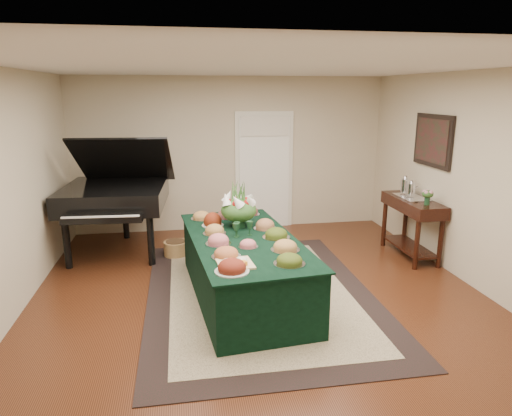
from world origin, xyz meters
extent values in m
plane|color=black|center=(0.00, 0.00, 0.00)|extent=(6.00, 6.00, 0.00)
cube|color=black|center=(0.01, 0.09, 0.01)|extent=(2.74, 3.83, 0.01)
cube|color=beige|center=(0.01, 0.09, 0.01)|extent=(2.19, 3.28, 0.01)
cube|color=silver|center=(0.60, 2.98, 1.05)|extent=(1.05, 0.04, 2.10)
cube|color=white|center=(0.60, 2.96, 1.00)|extent=(0.90, 0.06, 2.00)
cube|color=black|center=(-0.19, 0.04, 0.37)|extent=(1.38, 2.58, 0.74)
cube|color=black|center=(-0.19, 0.04, 0.74)|extent=(1.44, 2.65, 0.02)
cylinder|color=silver|center=(0.20, -0.45, 0.76)|extent=(0.32, 0.32, 0.01)
ellipsoid|color=#B78041|center=(0.20, -0.45, 0.81)|extent=(0.26, 0.26, 0.08)
cylinder|color=silver|center=(0.14, -0.86, 0.76)|extent=(0.32, 0.32, 0.01)
ellipsoid|color=#405115|center=(0.14, -0.86, 0.80)|extent=(0.27, 0.27, 0.07)
cylinder|color=silver|center=(-0.51, -0.12, 0.76)|extent=(0.29, 0.29, 0.01)
ellipsoid|color=#D2696C|center=(-0.51, -0.12, 0.81)|extent=(0.24, 0.24, 0.08)
cylinder|color=silver|center=(-0.19, -0.28, 0.76)|extent=(0.23, 0.23, 0.01)
ellipsoid|color=#D2696C|center=(-0.19, -0.28, 0.79)|extent=(0.18, 0.18, 0.06)
cylinder|color=silver|center=(-0.31, 0.97, 0.76)|extent=(0.29, 0.29, 0.01)
ellipsoid|color=brown|center=(-0.31, 0.97, 0.80)|extent=(0.24, 0.24, 0.07)
cylinder|color=beige|center=(-0.51, 0.62, 0.76)|extent=(0.28, 0.28, 0.01)
ellipsoid|color=maroon|center=(-0.51, 0.62, 0.83)|extent=(0.23, 0.23, 0.12)
cylinder|color=silver|center=(-0.64, 0.97, 0.76)|extent=(0.29, 0.29, 0.01)
ellipsoid|color=#B78041|center=(-0.64, 0.97, 0.80)|extent=(0.24, 0.24, 0.07)
cylinder|color=silver|center=(-0.46, -0.56, 0.76)|extent=(0.31, 0.31, 0.01)
ellipsoid|color=#B76035|center=(-0.46, -0.56, 0.80)|extent=(0.26, 0.26, 0.08)
cylinder|color=silver|center=(0.13, 0.37, 0.76)|extent=(0.29, 0.29, 0.01)
ellipsoid|color=#A36941|center=(0.13, 0.37, 0.81)|extent=(0.24, 0.24, 0.09)
cylinder|color=silver|center=(-0.52, 0.27, 0.76)|extent=(0.28, 0.28, 0.01)
ellipsoid|color=#B78041|center=(-0.52, 0.27, 0.81)|extent=(0.23, 0.23, 0.08)
cylinder|color=silver|center=(0.19, -0.01, 0.76)|extent=(0.33, 0.33, 0.01)
ellipsoid|color=#405115|center=(0.19, -0.01, 0.81)|extent=(0.27, 0.27, 0.08)
cylinder|color=silver|center=(0.05, 1.08, 0.76)|extent=(0.26, 0.26, 0.01)
ellipsoid|color=brown|center=(0.05, 1.08, 0.81)|extent=(0.21, 0.21, 0.09)
cylinder|color=beige|center=(-0.45, -0.96, 0.76)|extent=(0.34, 0.34, 0.01)
ellipsoid|color=maroon|center=(-0.45, -0.96, 0.81)|extent=(0.28, 0.28, 0.09)
cube|color=tan|center=(-0.40, -0.79, 0.76)|extent=(0.38, 0.38, 0.02)
ellipsoid|color=beige|center=(-0.46, -0.75, 0.81)|extent=(0.14, 0.14, 0.08)
ellipsoid|color=beige|center=(-0.32, -0.72, 0.81)|extent=(0.12, 0.12, 0.07)
cube|color=orange|center=(-0.34, -0.86, 0.80)|extent=(0.11, 0.10, 0.05)
cylinder|color=#15361E|center=(-0.19, 0.53, 0.84)|extent=(0.18, 0.18, 0.18)
ellipsoid|color=#2F5A24|center=(-0.19, 0.53, 0.97)|extent=(0.46, 0.46, 0.30)
cylinder|color=black|center=(-2.52, 1.39, 0.37)|extent=(0.10, 0.10, 0.74)
cylinder|color=black|center=(-1.35, 1.32, 0.37)|extent=(0.10, 0.10, 0.74)
cylinder|color=black|center=(-1.85, 2.68, 0.37)|extent=(0.10, 0.10, 0.74)
cube|color=black|center=(-1.89, 1.99, 0.90)|extent=(1.58, 1.68, 0.32)
cube|color=black|center=(-1.95, 1.09, 0.79)|extent=(1.07, 0.29, 0.10)
cube|color=black|center=(-1.74, 2.13, 1.41)|extent=(1.49, 1.24, 0.82)
cylinder|color=#A37642|center=(-1.02, 1.65, 0.11)|extent=(0.36, 0.36, 0.22)
cylinder|color=black|center=(2.31, 0.53, 0.36)|extent=(0.07, 0.07, 0.72)
cylinder|color=black|center=(2.68, 0.53, 0.36)|extent=(0.07, 0.07, 0.72)
cylinder|color=black|center=(2.31, 1.57, 0.36)|extent=(0.07, 0.07, 0.72)
cylinder|color=black|center=(2.68, 1.57, 0.36)|extent=(0.07, 0.07, 0.72)
cube|color=black|center=(2.50, 1.05, 0.81)|extent=(0.45, 1.23, 0.18)
cube|color=black|center=(2.50, 1.05, 0.15)|extent=(0.38, 1.08, 0.03)
cube|color=silver|center=(2.50, 1.12, 0.90)|extent=(0.34, 0.58, 0.02)
cylinder|color=#15361E|center=(2.50, 0.67, 0.95)|extent=(0.08, 0.08, 0.12)
ellipsoid|color=pink|center=(2.50, 0.67, 1.06)|extent=(0.17, 0.17, 0.12)
cube|color=black|center=(2.72, 1.05, 1.75)|extent=(0.04, 0.95, 0.75)
cube|color=#4B141D|center=(2.69, 1.05, 1.75)|extent=(0.01, 0.82, 0.62)
camera|label=1|loc=(-0.90, -5.05, 2.44)|focal=32.00mm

